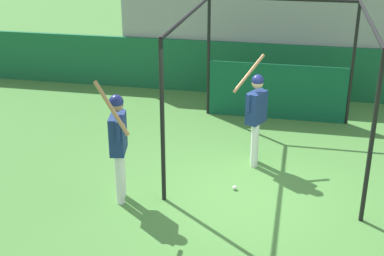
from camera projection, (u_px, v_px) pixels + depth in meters
The scene contains 7 objects.
ground_plane at pixel (243, 196), 8.80m from camera, with size 60.00×60.00×0.00m, color #477F38.
outfield_wall at pixel (269, 70), 13.26m from camera, with size 24.00×0.12×1.33m.
bleacher_section at pixel (274, 34), 14.16m from camera, with size 7.60×2.40×2.61m.
batting_cage at pixel (276, 76), 10.85m from camera, with size 3.16×4.10×2.68m.
player_batter at pixel (256, 111), 9.54m from camera, with size 0.64×0.95×1.92m.
player_waiting at pixel (118, 138), 8.28m from camera, with size 0.57×0.78×2.12m.
baseball at pixel (235, 188), 8.99m from camera, with size 0.07×0.07×0.07m.
Camera 1 is at (0.74, -7.71, 4.40)m, focal length 50.00 mm.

